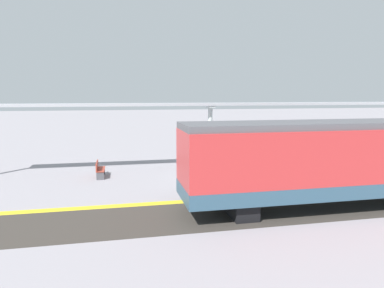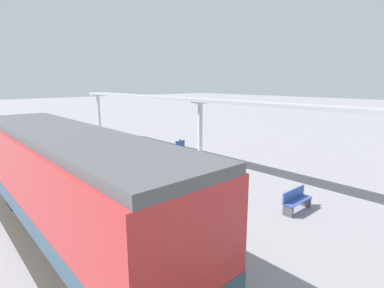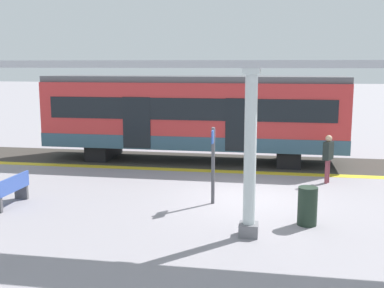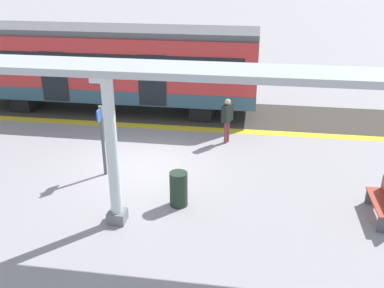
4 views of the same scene
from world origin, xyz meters
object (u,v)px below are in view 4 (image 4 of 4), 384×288
Objects in this scene: train_near_carriage at (113,67)px; platform_info_sign at (102,134)px; trash_bin at (179,189)px; canopy_pillar_second at (112,151)px; bench_near_end at (384,202)px; passenger_waiting_near_edge at (227,116)px.

train_near_carriage is 6.18m from platform_info_sign.
canopy_pillar_second is at bearing -53.73° from trash_bin.
bench_near_end is (-1.20, 6.64, -1.52)m from canopy_pillar_second.
platform_info_sign is at bearing 15.01° from train_near_carriage.
trash_bin is 0.44× the size of platform_info_sign.
trash_bin is at bearing -11.94° from passenger_waiting_near_edge.
canopy_pillar_second is 2.78m from platform_info_sign.
trash_bin is (0.18, -5.25, 0.04)m from bench_near_end.
trash_bin is at bearing 29.27° from train_near_carriage.
bench_near_end is 6.08m from passenger_waiting_near_edge.
bench_near_end is at bearing 91.95° from trash_bin.
platform_info_sign reaches higher than passenger_waiting_near_edge.
bench_near_end is 7.94m from platform_info_sign.
canopy_pillar_second is 6.91m from bench_near_end.
bench_near_end is 1.56× the size of trash_bin.
passenger_waiting_near_edge is (-4.43, 0.94, 0.54)m from trash_bin.
platform_info_sign is at bearing -99.11° from bench_near_end.
bench_near_end is at bearing 52.49° from train_near_carriage.
platform_info_sign is 4.60m from passenger_waiting_near_edge.
bench_near_end is 5.25m from trash_bin.
canopy_pillar_second reaches higher than passenger_waiting_near_edge.
passenger_waiting_near_edge is (2.95, 5.07, -0.81)m from train_near_carriage.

